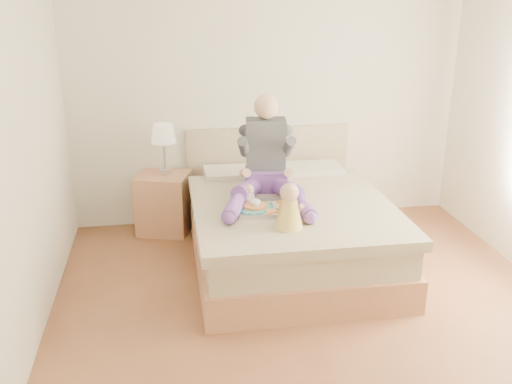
{
  "coord_description": "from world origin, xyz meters",
  "views": [
    {
      "loc": [
        -1.04,
        -3.57,
        2.38
      ],
      "look_at": [
        -0.32,
        0.9,
        0.73
      ],
      "focal_mm": 40.0,
      "sensor_mm": 36.0,
      "label": 1
    }
  ],
  "objects": [
    {
      "name": "room",
      "position": [
        0.08,
        0.01,
        1.51
      ],
      "size": [
        4.02,
        4.22,
        2.71
      ],
      "color": "brown",
      "rests_on": "ground"
    },
    {
      "name": "bed",
      "position": [
        0.0,
        1.08,
        0.32
      ],
      "size": [
        1.7,
        2.18,
        1.0
      ],
      "color": "#A16C4B",
      "rests_on": "ground"
    },
    {
      "name": "nightstand",
      "position": [
        -1.1,
        1.88,
        0.3
      ],
      "size": [
        0.6,
        0.56,
        0.61
      ],
      "rotation": [
        0.0,
        0.0,
        -0.29
      ],
      "color": "#A16C4B",
      "rests_on": "ground"
    },
    {
      "name": "lamp",
      "position": [
        -1.07,
        1.91,
        0.99
      ],
      "size": [
        0.24,
        0.24,
        0.5
      ],
      "color": "#B6B8BE",
      "rests_on": "nightstand"
    },
    {
      "name": "adult",
      "position": [
        -0.18,
        1.17,
        0.87
      ],
      "size": [
        0.75,
        1.12,
        0.9
      ],
      "rotation": [
        0.0,
        0.0,
        -0.14
      ],
      "color": "#633A91",
      "rests_on": "bed"
    },
    {
      "name": "tray",
      "position": [
        -0.24,
        0.77,
        0.64
      ],
      "size": [
        0.53,
        0.43,
        0.14
      ],
      "rotation": [
        0.0,
        0.0,
        -0.09
      ],
      "color": "#B6B8BE",
      "rests_on": "bed"
    },
    {
      "name": "baby",
      "position": [
        -0.14,
        0.39,
        0.76
      ],
      "size": [
        0.24,
        0.33,
        0.36
      ],
      "rotation": [
        0.0,
        0.0,
        -0.17
      ],
      "color": "gold",
      "rests_on": "bed"
    }
  ]
}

